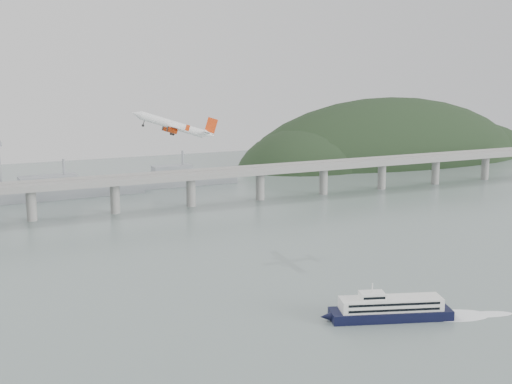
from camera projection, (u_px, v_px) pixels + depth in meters
name	position (u px, v px, depth m)	size (l,w,h in m)	color
ground	(316.00, 309.00, 261.65)	(900.00, 900.00, 0.00)	slate
bridge	(159.00, 182.00, 436.31)	(800.00, 22.00, 23.90)	gray
headland	(400.00, 177.00, 678.59)	(365.00, 155.00, 156.00)	black
ferry	(391.00, 309.00, 250.79)	(71.44, 30.06, 13.90)	black
airliner	(174.00, 126.00, 316.76)	(41.02, 37.30, 15.63)	white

